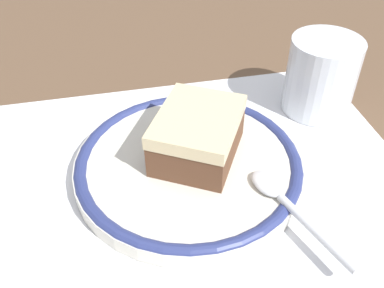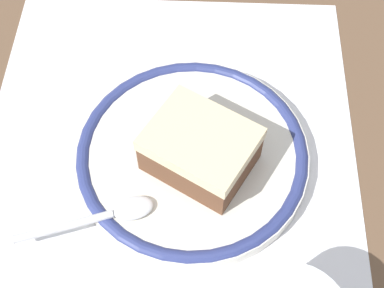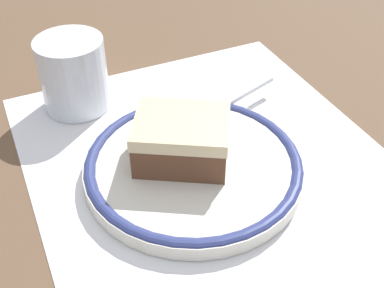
{
  "view_description": "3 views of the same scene",
  "coord_description": "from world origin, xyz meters",
  "px_view_note": "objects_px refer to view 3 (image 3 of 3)",
  "views": [
    {
      "loc": [
        -0.06,
        -0.27,
        0.3
      ],
      "look_at": [
        0.0,
        0.02,
        0.04
      ],
      "focal_mm": 40.19,
      "sensor_mm": 36.0,
      "label": 1
    },
    {
      "loc": [
        0.26,
        0.03,
        0.46
      ],
      "look_at": [
        0.0,
        0.02,
        0.04
      ],
      "focal_mm": 51.57,
      "sensor_mm": 36.0,
      "label": 2
    },
    {
      "loc": [
        -0.33,
        0.17,
        0.34
      ],
      "look_at": [
        0.0,
        0.02,
        0.04
      ],
      "focal_mm": 46.32,
      "sensor_mm": 36.0,
      "label": 3
    }
  ],
  "objects_px": {
    "plate": "(192,164)",
    "napkin": "(361,217)",
    "cup": "(74,78)",
    "spoon": "(226,104)",
    "cake_slice": "(182,139)"
  },
  "relations": [
    {
      "from": "cup",
      "to": "napkin",
      "type": "height_order",
      "value": "cup"
    },
    {
      "from": "spoon",
      "to": "napkin",
      "type": "relative_size",
      "value": 1.03
    },
    {
      "from": "plate",
      "to": "cup",
      "type": "relative_size",
      "value": 2.58
    },
    {
      "from": "cake_slice",
      "to": "napkin",
      "type": "height_order",
      "value": "cake_slice"
    },
    {
      "from": "plate",
      "to": "cup",
      "type": "bearing_deg",
      "value": 24.72
    },
    {
      "from": "cup",
      "to": "napkin",
      "type": "relative_size",
      "value": 0.72
    },
    {
      "from": "spoon",
      "to": "cup",
      "type": "distance_m",
      "value": 0.18
    },
    {
      "from": "cake_slice",
      "to": "spoon",
      "type": "xyz_separation_m",
      "value": [
        0.06,
        -0.08,
        -0.02
      ]
    },
    {
      "from": "plate",
      "to": "napkin",
      "type": "xyz_separation_m",
      "value": [
        -0.12,
        -0.11,
        -0.01
      ]
    },
    {
      "from": "cake_slice",
      "to": "spoon",
      "type": "distance_m",
      "value": 0.1
    },
    {
      "from": "spoon",
      "to": "cup",
      "type": "relative_size",
      "value": 1.42
    },
    {
      "from": "cake_slice",
      "to": "cup",
      "type": "distance_m",
      "value": 0.17
    },
    {
      "from": "napkin",
      "to": "spoon",
      "type": "bearing_deg",
      "value": 12.88
    },
    {
      "from": "spoon",
      "to": "cup",
      "type": "bearing_deg",
      "value": 56.48
    },
    {
      "from": "plate",
      "to": "napkin",
      "type": "relative_size",
      "value": 1.87
    }
  ]
}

